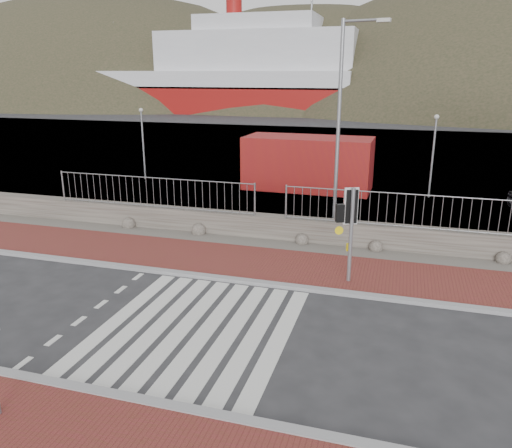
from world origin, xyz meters
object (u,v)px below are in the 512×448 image
(ferry, at_px, (219,77))
(traffic_signal_far, at_px, (351,215))
(streetlight, at_px, (342,121))
(shipping_container, at_px, (308,163))

(ferry, bearing_deg, traffic_signal_far, -66.44)
(streetlight, relative_size, shipping_container, 1.17)
(ferry, distance_m, shipping_container, 57.42)
(traffic_signal_far, height_order, shipping_container, traffic_signal_far)
(ferry, height_order, traffic_signal_far, ferry)
(traffic_signal_far, relative_size, shipping_container, 0.44)
(ferry, xyz_separation_m, streetlight, (27.04, -59.82, -0.96))
(ferry, relative_size, shipping_container, 7.45)
(streetlight, bearing_deg, ferry, 123.79)
(streetlight, bearing_deg, traffic_signal_far, -68.74)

